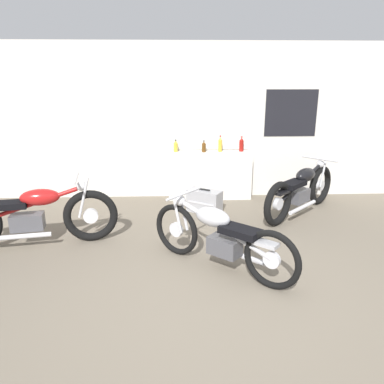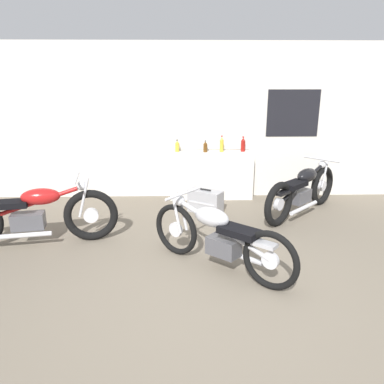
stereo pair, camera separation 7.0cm
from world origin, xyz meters
name	(u,v)px [view 2 (the right image)]	position (x,y,z in m)	size (l,w,h in m)	color
ground_plane	(224,310)	(0.00, 0.00, 0.00)	(24.00, 24.00, 0.00)	#706656
wall_back	(205,122)	(0.01, 3.74, 1.40)	(10.00, 0.07, 2.80)	silver
sill_counter	(211,175)	(0.14, 3.56, 0.44)	(1.53, 0.28, 0.89)	silver
bottle_leftmost	(177,146)	(-0.49, 3.59, 0.99)	(0.07, 0.07, 0.22)	gold
bottle_left_center	(205,147)	(0.02, 3.55, 0.98)	(0.07, 0.07, 0.21)	#5B3814
bottle_center	(222,145)	(0.32, 3.56, 1.02)	(0.07, 0.07, 0.30)	gold
bottle_right_center	(243,145)	(0.71, 3.60, 1.01)	(0.08, 0.08, 0.27)	maroon
motorcycle_black	(302,190)	(1.57, 2.66, 0.41)	(1.59, 1.54, 0.87)	black
motorcycle_red	(33,215)	(-2.40, 1.58, 0.43)	(2.21, 0.69, 0.92)	black
motorcycle_silver	(219,237)	(0.02, 0.83, 0.42)	(1.57, 1.35, 0.86)	black
hard_case_silver	(205,201)	(-0.02, 2.81, 0.19)	(0.62, 0.52, 0.41)	#9E9EA3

